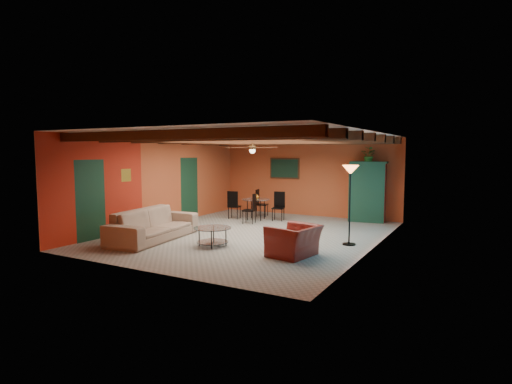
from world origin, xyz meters
The scene contains 11 objects.
room centered at (0.00, 0.11, 2.36)m, with size 6.52×8.01×2.71m.
sofa centered at (-1.90, -1.77, 0.39)m, with size 2.70×1.05×0.79m, color #8C6E5A.
armchair centered at (1.93, -1.60, 0.34)m, with size 1.03×0.90×0.67m, color maroon.
coffee_table centered at (-0.17, -1.64, 0.23)m, with size 0.90×0.90×0.46m, color white, non-canonical shape.
dining_table centered at (-1.14, 2.26, 0.48)m, with size 1.83×1.83×0.95m, color silver, non-canonical shape.
armoire centered at (2.20, 3.70, 0.94)m, with size 1.07×0.53×1.88m, color maroon.
floor_lamp centered at (2.65, 0.06, 0.97)m, with size 0.39×0.39×1.94m, color black, non-canonical shape.
ceiling_fan centered at (0.00, 0.00, 2.36)m, with size 1.50×1.50×0.44m, color #472614, non-canonical shape.
painting centered at (-0.90, 3.96, 1.65)m, with size 1.05×0.03×0.65m, color black.
potted_plant centered at (2.20, 3.70, 2.14)m, with size 0.47×0.40×0.52m, color #26661E.
vase centered at (-1.14, 2.26, 1.05)m, with size 0.19×0.19×0.20m, color orange.
Camera 1 is at (5.46, -9.70, 2.24)m, focal length 29.19 mm.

